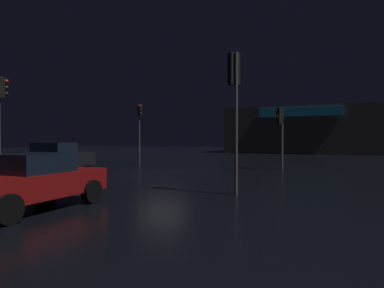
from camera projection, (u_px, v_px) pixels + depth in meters
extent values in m
plane|color=black|center=(163.00, 173.00, 17.38)|extent=(120.00, 120.00, 0.00)
cube|color=#4C4742|center=(304.00, 131.00, 43.76)|extent=(19.22, 9.57, 5.87)
cube|color=#33CCF2|center=(299.00, 112.00, 39.29)|extent=(9.60, 0.24, 0.99)
cube|color=black|center=(2.00, 88.00, 14.49)|extent=(0.41, 0.41, 0.92)
sphere|color=red|center=(6.00, 82.00, 14.55)|extent=(0.20, 0.20, 0.20)
sphere|color=black|center=(6.00, 88.00, 14.55)|extent=(0.20, 0.20, 0.20)
sphere|color=black|center=(6.00, 94.00, 14.56)|extent=(0.20, 0.20, 0.20)
cylinder|color=#595B60|center=(139.00, 134.00, 24.18)|extent=(0.11, 0.11, 4.35)
cube|color=black|center=(140.00, 110.00, 24.01)|extent=(0.41, 0.41, 0.85)
sphere|color=red|center=(140.00, 106.00, 23.85)|extent=(0.20, 0.20, 0.20)
sphere|color=black|center=(140.00, 110.00, 23.86)|extent=(0.20, 0.20, 0.20)
sphere|color=black|center=(140.00, 113.00, 23.86)|extent=(0.20, 0.20, 0.20)
cylinder|color=#595B60|center=(282.00, 139.00, 19.34)|extent=(0.13, 0.13, 3.60)
cube|color=black|center=(280.00, 116.00, 19.28)|extent=(0.41, 0.41, 0.94)
sphere|color=black|center=(277.00, 111.00, 19.23)|extent=(0.20, 0.20, 0.20)
sphere|color=orange|center=(277.00, 116.00, 19.23)|extent=(0.20, 0.20, 0.20)
sphere|color=black|center=(277.00, 121.00, 19.23)|extent=(0.20, 0.20, 0.20)
cylinder|color=#595B60|center=(236.00, 124.00, 10.36)|extent=(0.10, 0.10, 4.51)
cube|color=black|center=(234.00, 69.00, 10.49)|extent=(0.41, 0.41, 1.02)
sphere|color=black|center=(231.00, 61.00, 10.63)|extent=(0.20, 0.20, 0.20)
sphere|color=black|center=(231.00, 70.00, 10.63)|extent=(0.20, 0.20, 0.20)
sphere|color=#19D13F|center=(231.00, 80.00, 10.64)|extent=(0.20, 0.20, 0.20)
cube|color=#A51414|center=(30.00, 185.00, 8.22)|extent=(1.90, 3.93, 0.60)
cube|color=black|center=(31.00, 163.00, 8.26)|extent=(1.63, 1.67, 0.48)
cylinder|color=black|center=(8.00, 209.00, 6.71)|extent=(0.25, 0.65, 0.64)
cylinder|color=black|center=(92.00, 191.00, 9.05)|extent=(0.25, 0.65, 0.64)
cylinder|color=black|center=(45.00, 188.00, 9.74)|extent=(0.25, 0.65, 0.64)
cube|color=black|center=(56.00, 158.00, 19.02)|extent=(4.40, 1.88, 0.73)
cube|color=black|center=(54.00, 147.00, 19.06)|extent=(2.21, 1.62, 0.55)
cylinder|color=black|center=(86.00, 164.00, 19.24)|extent=(0.61, 0.24, 0.60)
cylinder|color=black|center=(63.00, 167.00, 17.66)|extent=(0.61, 0.24, 0.60)
cylinder|color=black|center=(49.00, 163.00, 20.38)|extent=(0.61, 0.24, 0.60)
cylinder|color=black|center=(25.00, 165.00, 18.81)|extent=(0.61, 0.24, 0.60)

